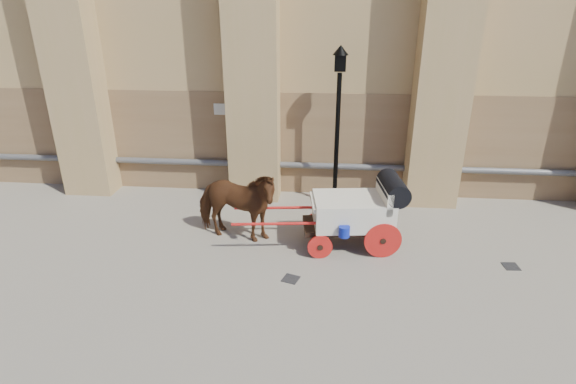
# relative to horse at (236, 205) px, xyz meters

# --- Properties ---
(ground) EXTENTS (90.00, 90.00, 0.00)m
(ground) POSITION_rel_horse_xyz_m (1.05, -0.91, -0.91)
(ground) COLOR gray
(ground) RESTS_ON ground
(horse) EXTENTS (2.30, 1.40, 1.81)m
(horse) POSITION_rel_horse_xyz_m (0.00, 0.00, 0.00)
(horse) COLOR #5E3317
(horse) RESTS_ON ground
(carriage) EXTENTS (4.00, 1.53, 1.71)m
(carriage) POSITION_rel_horse_xyz_m (2.87, -0.03, 0.02)
(carriage) COLOR black
(carriage) RESTS_ON ground
(street_lamp) EXTENTS (0.41, 0.41, 4.34)m
(street_lamp) POSITION_rel_horse_xyz_m (2.37, 2.32, 1.42)
(street_lamp) COLOR black
(street_lamp) RESTS_ON ground
(drain_grate_near) EXTENTS (0.41, 0.41, 0.01)m
(drain_grate_near) POSITION_rel_horse_xyz_m (1.44, -1.61, -0.90)
(drain_grate_near) COLOR black
(drain_grate_near) RESTS_ON ground
(drain_grate_far) EXTENTS (0.34, 0.34, 0.01)m
(drain_grate_far) POSITION_rel_horse_xyz_m (6.18, -0.71, -0.90)
(drain_grate_far) COLOR black
(drain_grate_far) RESTS_ON ground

